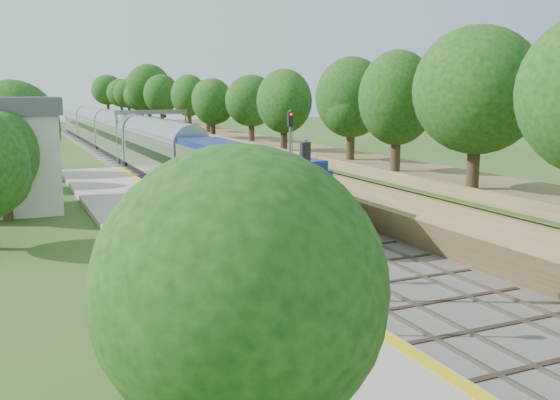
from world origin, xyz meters
name	(u,v)px	position (x,y,z in m)	size (l,w,h in m)	color
ground	(431,329)	(0.00, 0.00, 0.00)	(320.00, 320.00, 0.00)	#2D4C19
trackbed	(140,159)	(2.00, 60.00, 0.07)	(9.50, 170.00, 0.28)	#4C4944
platform	(174,241)	(-5.20, 16.00, 0.19)	(6.40, 68.00, 0.38)	#B0A58E
yellow_stripe	(223,233)	(-2.35, 16.00, 0.39)	(0.55, 68.00, 0.01)	gold
embankment	(205,141)	(10.35, 60.00, 1.95)	(10.64, 170.00, 11.70)	brown
signal_gantry	(152,122)	(2.47, 54.99, 4.82)	(8.40, 0.38, 6.20)	slate
trees_behind_platform	(49,160)	(-11.17, 20.67, 4.53)	(7.82, 53.32, 7.21)	#332316
train	(121,140)	(0.00, 61.59, 2.38)	(3.16, 104.97, 4.64)	black
lamppost_mid	(325,275)	(-3.88, 0.88, 2.28)	(0.42, 0.42, 4.26)	black
lamppost_far	(253,232)	(-3.85, 7.50, 2.36)	(0.44, 0.44, 4.44)	black
signal_platform	(305,201)	(-2.90, 4.38, 4.20)	(0.36, 0.29, 6.22)	slate
signal_farside	(290,146)	(6.20, 25.18, 4.33)	(0.38, 0.30, 6.88)	slate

